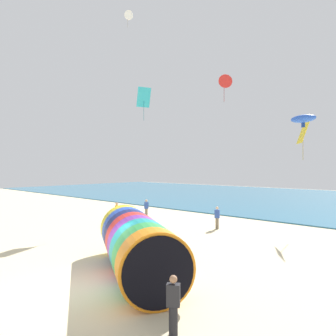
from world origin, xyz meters
The scene contains 11 objects.
ground_plane centered at (0.00, 0.00, 0.00)m, with size 120.00×120.00×0.00m, color beige.
giant_inflatable_tube centered at (0.26, 2.34, 1.25)m, with size 7.48×5.91×2.49m.
kite_handler centered at (4.47, -0.16, 0.82)m, with size 0.42×0.38×1.61m.
kite_cyan_diamond centered at (-8.93, 11.49, 10.50)m, with size 0.99×1.28×2.80m.
kite_red_delta centered at (-3.49, 15.57, 11.55)m, with size 1.65×1.66×2.16m.
kite_blue_parafoil centered at (5.42, 7.36, 6.62)m, with size 1.14×0.53×0.56m.
kite_white_delta centered at (-7.78, 8.71, 16.12)m, with size 1.10×0.99×1.37m.
kite_yellow_diamond centered at (2.34, 17.09, 7.08)m, with size 1.18×1.31×2.86m.
bystander_near_water centered at (-9.47, 9.00, 0.87)m, with size 0.42×0.36×1.70m.
bystander_mid_beach centered at (-2.22, 12.50, 0.84)m, with size 0.42×0.35×1.65m.
bystander_far_left centered at (-9.79, 12.62, 0.82)m, with size 0.38×0.42×1.62m.
Camera 1 is at (9.70, -6.21, 4.48)m, focal length 32.00 mm.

